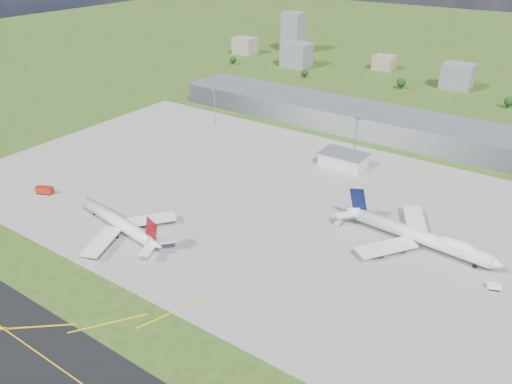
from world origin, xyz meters
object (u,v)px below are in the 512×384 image
Objects in this scene: tug_yellow at (132,222)px; van_white_far at (494,287)px; airliner_blue_quad at (420,237)px; van_white_near at (339,222)px; fire_truck at (45,190)px; airliner_red_twin at (120,223)px.

van_white_far reaches higher than tug_yellow.
airliner_blue_quad is 13.52× the size of van_white_near.
airliner_blue_quad is at bearing -3.91° from fire_truck.
airliner_blue_quad is at bearing 138.71° from van_white_far.
tug_yellow is 100.01m from van_white_near.
airliner_red_twin is 11.49× the size of van_white_far.
van_white_near reaches higher than van_white_far.
airliner_blue_quad is (119.23, 67.00, 0.57)m from airliner_red_twin.
fire_truck is 61.85m from tug_yellow.
airliner_blue_quad is 36.89m from van_white_far.
van_white_far is (72.17, -10.14, -0.04)m from van_white_near.
fire_truck is 1.73× the size of van_white_far.
airliner_blue_quad reaches higher than tug_yellow.
fire_truck is 222.59m from van_white_far.
airliner_red_twin is 6.66× the size of fire_truck.
van_white_far is (155.13, 45.72, 0.46)m from tug_yellow.
van_white_far is at bearing -20.32° from tug_yellow.
fire_truck is 2.65× the size of tug_yellow.
airliner_red_twin reaches higher than tug_yellow.
fire_truck reaches higher than van_white_near.
airliner_red_twin is 0.88× the size of airliner_blue_quad.
airliner_red_twin reaches higher than van_white_near.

